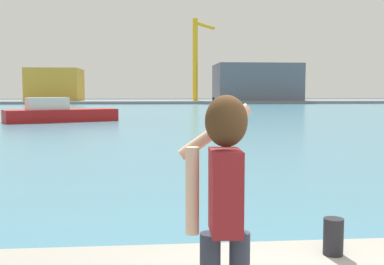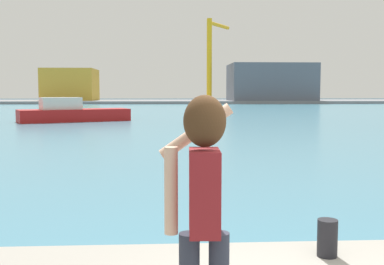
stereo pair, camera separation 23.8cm
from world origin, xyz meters
name	(u,v)px [view 2 (the right image)]	position (x,y,z in m)	size (l,w,h in m)	color
ground_plane	(178,111)	(0.00, 50.00, 0.00)	(220.00, 220.00, 0.00)	#334751
harbor_water	(178,111)	(0.00, 52.00, 0.01)	(140.00, 100.00, 0.02)	teal
far_shore_dock	(173,102)	(0.00, 92.00, 0.27)	(140.00, 20.00, 0.54)	gray
person_photographer	(203,197)	(-1.16, -0.23, 1.55)	(0.53, 0.55, 1.74)	#2D3342
harbor_bollard	(327,238)	(0.32, 1.50, 0.68)	(0.22, 0.22, 0.40)	black
boat_moored	(72,113)	(-8.57, 32.13, 0.67)	(8.45, 5.61, 1.82)	#B21919
warehouse_left	(71,85)	(-21.12, 93.50, 3.75)	(10.34, 10.26, 6.43)	gold
warehouse_right	(271,82)	(19.71, 89.44, 4.20)	(16.60, 11.44, 7.32)	slate
port_crane	(211,52)	(7.46, 87.66, 9.97)	(5.36, 7.96, 15.86)	yellow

